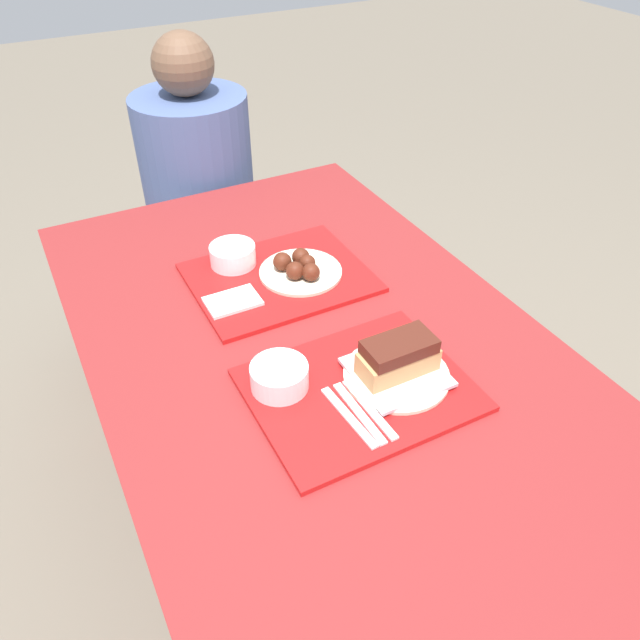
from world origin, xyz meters
TOP-DOWN VIEW (x-y plane):
  - ground_plane at (0.00, 0.00)m, footprint 12.00×12.00m
  - picnic_table at (0.00, 0.00)m, footprint 0.93×1.54m
  - picnic_bench_far at (0.00, 0.99)m, footprint 0.88×0.28m
  - tray_near at (0.00, -0.17)m, footprint 0.42×0.33m
  - tray_far at (0.02, 0.25)m, footprint 0.42×0.33m
  - bowl_coleslaw_near at (-0.13, -0.10)m, footprint 0.11×0.11m
  - brisket_sandwich_plate at (0.08, -0.18)m, footprint 0.21×0.21m
  - plastic_fork_near at (-0.04, -0.23)m, footprint 0.02×0.17m
  - plastic_knife_near at (-0.01, -0.23)m, footprint 0.02×0.17m
  - plastic_spoon_near at (-0.06, -0.23)m, footprint 0.03×0.17m
  - bowl_coleslaw_far at (-0.06, 0.35)m, footprint 0.11×0.11m
  - wings_plate_far at (0.07, 0.23)m, footprint 0.20×0.20m
  - napkin_far at (-0.12, 0.20)m, footprint 0.12×0.08m
  - person_seated_across at (0.06, 0.99)m, footprint 0.37×0.37m

SIDE VIEW (x-z plane):
  - ground_plane at x=0.00m, z-range 0.00..0.00m
  - picnic_bench_far at x=0.00m, z-range 0.16..0.62m
  - picnic_table at x=0.00m, z-range 0.28..1.03m
  - person_seated_across at x=0.06m, z-range 0.40..1.09m
  - tray_near at x=0.00m, z-range 0.75..0.76m
  - tray_far at x=0.02m, z-range 0.75..0.76m
  - plastic_fork_near at x=-0.04m, z-range 0.76..0.77m
  - plastic_knife_near at x=-0.01m, z-range 0.76..0.77m
  - plastic_spoon_near at x=-0.06m, z-range 0.76..0.77m
  - napkin_far at x=-0.12m, z-range 0.76..0.77m
  - wings_plate_far at x=0.07m, z-range 0.76..0.81m
  - bowl_coleslaw_near at x=-0.13m, z-range 0.77..0.82m
  - bowl_coleslaw_far at x=-0.06m, z-range 0.77..0.82m
  - brisket_sandwich_plate at x=0.08m, z-range 0.75..0.84m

